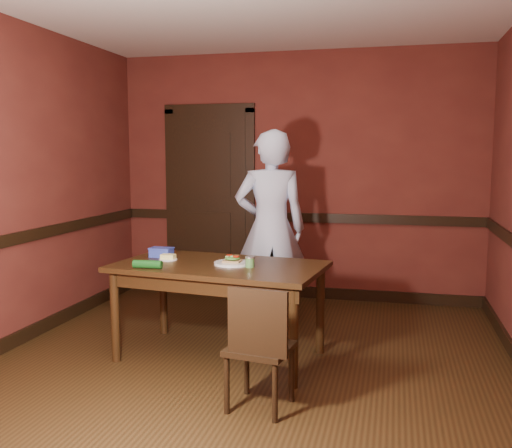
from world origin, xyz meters
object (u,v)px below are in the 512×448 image
at_px(food_tub, 161,252).
at_px(sandwich_plate, 232,262).
at_px(chair_near, 260,346).
at_px(cheese_saucer, 168,258).
at_px(person, 271,229).
at_px(dining_table, 220,311).
at_px(sauce_jar, 250,262).
at_px(chair_far, 267,280).

bearing_deg(food_tub, sandwich_plate, -12.03).
relative_size(chair_near, cheese_saucer, 5.46).
xyz_separation_m(sandwich_plate, cheese_saucer, (-0.56, 0.06, -0.00)).
distance_m(person, food_tub, 1.10).
relative_size(dining_table, food_tub, 8.36).
xyz_separation_m(dining_table, cheese_saucer, (-0.45, 0.07, 0.39)).
height_order(chair_near, person, person).
relative_size(person, sandwich_plate, 6.40).
distance_m(dining_table, sauce_jar, 0.50).
bearing_deg(chair_far, cheese_saucer, -116.12).
bearing_deg(chair_near, sauce_jar, -62.71).
relative_size(sandwich_plate, sauce_jar, 3.39).
relative_size(sandwich_plate, food_tub, 1.49).
bearing_deg(food_tub, person, 48.62).
distance_m(dining_table, chair_far, 0.99).
height_order(dining_table, sandwich_plate, sandwich_plate).
xyz_separation_m(dining_table, person, (0.20, 0.96, 0.53)).
bearing_deg(food_tub, chair_far, 50.77).
bearing_deg(person, dining_table, 62.64).
relative_size(dining_table, sandwich_plate, 5.61).
bearing_deg(person, sandwich_plate, 68.62).
distance_m(chair_near, person, 1.87).
bearing_deg(food_tub, cheese_saucer, -44.23).
relative_size(chair_far, person, 0.45).
relative_size(dining_table, chair_far, 1.93).
xyz_separation_m(person, sandwich_plate, (-0.09, -0.96, -0.14)).
distance_m(chair_far, person, 0.50).
relative_size(dining_table, chair_near, 1.98).
relative_size(dining_table, person, 0.88).
height_order(chair_far, sauce_jar, sauce_jar).
height_order(person, cheese_saucer, person).
xyz_separation_m(cheese_saucer, food_tub, (-0.11, 0.11, 0.02)).
relative_size(chair_near, food_tub, 4.23).
bearing_deg(dining_table, sandwich_plate, 10.45).
height_order(chair_far, sandwich_plate, chair_far).
relative_size(chair_far, chair_near, 1.02).
bearing_deg(cheese_saucer, food_tub, 133.22).
xyz_separation_m(chair_near, person, (-0.32, 1.77, 0.51)).
bearing_deg(sandwich_plate, cheese_saucer, 173.93).
bearing_deg(sauce_jar, chair_near, -70.99).
height_order(chair_far, person, person).
relative_size(chair_near, sauce_jar, 9.61).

